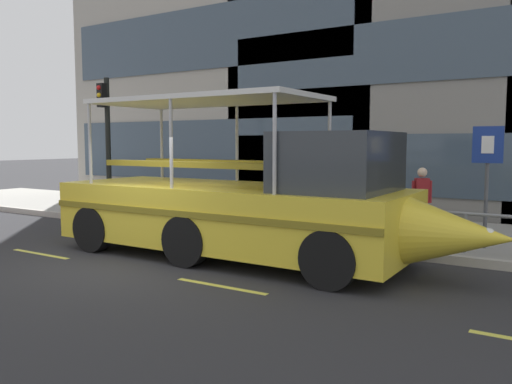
% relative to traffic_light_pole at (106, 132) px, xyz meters
% --- Properties ---
extents(ground_plane, '(120.00, 120.00, 0.00)m').
position_rel_traffic_light_pole_xyz_m(ground_plane, '(5.08, -3.72, -2.73)').
color(ground_plane, '#2B2B2D').
extents(sidewalk, '(32.00, 4.80, 0.18)m').
position_rel_traffic_light_pole_xyz_m(sidewalk, '(5.08, 1.88, -2.64)').
color(sidewalk, '#99968E').
rests_on(sidewalk, ground_plane).
extents(curb_edge, '(32.00, 0.18, 0.18)m').
position_rel_traffic_light_pole_xyz_m(curb_edge, '(5.08, -0.61, -2.64)').
color(curb_edge, '#B2ADA3').
rests_on(curb_edge, ground_plane).
extents(lane_centreline, '(25.80, 0.12, 0.01)m').
position_rel_traffic_light_pole_xyz_m(lane_centreline, '(5.08, -4.35, -2.72)').
color(lane_centreline, '#DBD64C').
rests_on(lane_centreline, ground_plane).
extents(curb_guardrail, '(12.32, 0.09, 0.83)m').
position_rel_traffic_light_pole_xyz_m(curb_guardrail, '(6.50, -0.27, -1.98)').
color(curb_guardrail, gray).
rests_on(curb_guardrail, sidewalk).
extents(traffic_light_pole, '(0.24, 0.46, 4.21)m').
position_rel_traffic_light_pole_xyz_m(traffic_light_pole, '(0.00, 0.00, 0.00)').
color(traffic_light_pole, black).
rests_on(traffic_light_pole, sidewalk).
extents(parking_sign, '(0.60, 0.12, 2.55)m').
position_rel_traffic_light_pole_xyz_m(parking_sign, '(10.84, 0.45, -0.81)').
color(parking_sign, '#4C4F54').
rests_on(parking_sign, sidewalk).
extents(leaned_bicycle, '(1.74, 0.46, 0.96)m').
position_rel_traffic_light_pole_xyz_m(leaned_bicycle, '(1.15, -0.02, -2.17)').
color(leaned_bicycle, black).
rests_on(leaned_bicycle, sidewalk).
extents(duck_tour_boat, '(9.39, 2.68, 3.34)m').
position_rel_traffic_light_pole_xyz_m(duck_tour_boat, '(6.81, -2.38, -1.61)').
color(duck_tour_boat, yellow).
rests_on(duck_tour_boat, ground_plane).
extents(pedestrian_near_bow, '(0.41, 0.32, 1.64)m').
position_rel_traffic_light_pole_xyz_m(pedestrian_near_bow, '(9.37, 1.05, -1.56)').
color(pedestrian_near_bow, black).
rests_on(pedestrian_near_bow, sidewalk).
extents(pedestrian_mid_left, '(0.37, 0.33, 1.61)m').
position_rel_traffic_light_pole_xyz_m(pedestrian_mid_left, '(6.89, 1.06, -1.57)').
color(pedestrian_mid_left, '#1E2338').
rests_on(pedestrian_mid_left, sidewalk).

